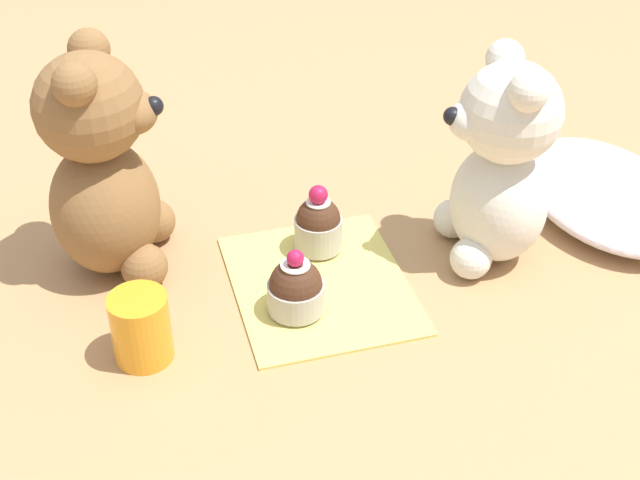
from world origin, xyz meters
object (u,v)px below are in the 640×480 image
(teddy_bear_cream, at_px, (500,165))
(juice_glass, at_px, (141,328))
(cupcake_near_cream_bear, at_px, (318,224))
(teddy_bear_tan, at_px, (103,170))
(cupcake_near_tan_bear, at_px, (296,289))

(teddy_bear_cream, xyz_separation_m, juice_glass, (0.06, -0.36, -0.07))
(teddy_bear_cream, relative_size, cupcake_near_cream_bear, 2.99)
(teddy_bear_cream, bearing_deg, juice_glass, -72.28)
(teddy_bear_cream, bearing_deg, teddy_bear_tan, -94.82)
(cupcake_near_cream_bear, xyz_separation_m, cupcake_near_tan_bear, (0.09, -0.05, -0.00))
(teddy_bear_tan, distance_m, cupcake_near_tan_bear, 0.22)
(teddy_bear_cream, bearing_deg, cupcake_near_tan_bear, -71.37)
(cupcake_near_tan_bear, bearing_deg, teddy_bear_cream, 100.36)
(cupcake_near_cream_bear, bearing_deg, teddy_bear_cream, 73.73)
(teddy_bear_cream, distance_m, cupcake_near_cream_bear, 0.19)
(teddy_bear_tan, height_order, cupcake_near_cream_bear, teddy_bear_tan)
(teddy_bear_tan, height_order, juice_glass, teddy_bear_tan)
(cupcake_near_tan_bear, relative_size, juice_glass, 1.01)
(teddy_bear_cream, distance_m, teddy_bear_tan, 0.38)
(cupcake_near_tan_bear, xyz_separation_m, juice_glass, (0.02, -0.15, 0.00))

